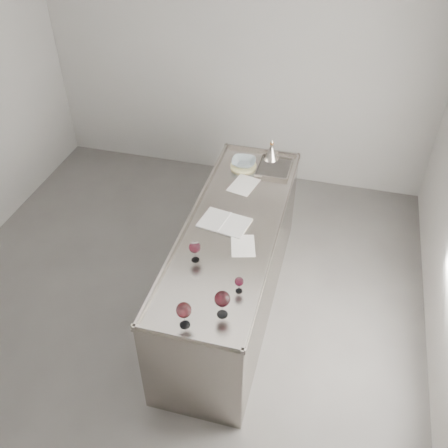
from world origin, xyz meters
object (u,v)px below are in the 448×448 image
(wine_glass_small, at_px, (239,282))
(ceramic_bowl, at_px, (244,162))
(wine_glass_middle, at_px, (184,311))
(notebook, at_px, (224,223))
(wine_glass_right, at_px, (222,300))
(counter, at_px, (232,266))
(wine_funnel, at_px, (271,153))
(wine_glass_left, at_px, (195,248))

(wine_glass_small, height_order, ceramic_bowl, wine_glass_small)
(wine_glass_middle, height_order, notebook, wine_glass_middle)
(wine_glass_right, bearing_deg, notebook, 104.09)
(counter, bearing_deg, wine_funnel, 84.05)
(wine_glass_middle, xyz_separation_m, wine_glass_right, (0.22, 0.15, 0.01))
(wine_glass_middle, bearing_deg, wine_glass_small, 54.62)
(wine_glass_right, height_order, ceramic_bowl, wine_glass_right)
(wine_glass_middle, relative_size, wine_funnel, 0.90)
(counter, height_order, ceramic_bowl, ceramic_bowl)
(wine_glass_middle, xyz_separation_m, notebook, (-0.02, 1.09, -0.14))
(notebook, xyz_separation_m, wine_funnel, (0.19, 1.07, 0.06))
(wine_funnel, bearing_deg, ceramic_bowl, -137.76)
(wine_glass_right, distance_m, wine_glass_small, 0.25)
(counter, xyz_separation_m, wine_glass_right, (0.16, -0.93, 0.62))
(notebook, height_order, ceramic_bowl, ceramic_bowl)
(wine_glass_small, height_order, notebook, wine_glass_small)
(counter, bearing_deg, wine_glass_middle, -92.79)
(wine_glass_small, bearing_deg, notebook, 112.63)
(wine_glass_right, bearing_deg, wine_funnel, 91.44)
(notebook, bearing_deg, wine_glass_middle, -79.23)
(wine_glass_middle, relative_size, wine_glass_right, 0.96)
(wine_glass_right, relative_size, wine_funnel, 0.94)
(notebook, bearing_deg, wine_funnel, 89.93)
(counter, relative_size, wine_funnel, 10.86)
(wine_glass_right, distance_m, ceramic_bowl, 1.83)
(counter, bearing_deg, wine_glass_right, -80.07)
(wine_glass_right, bearing_deg, counter, 99.93)
(wine_glass_middle, distance_m, wine_funnel, 2.17)
(wine_glass_middle, distance_m, wine_glass_right, 0.26)
(wine_glass_right, bearing_deg, wine_glass_left, 126.06)
(wine_glass_left, bearing_deg, counter, 69.90)
(notebook, bearing_deg, wine_glass_right, -66.18)
(counter, relative_size, notebook, 5.56)
(counter, xyz_separation_m, wine_glass_middle, (-0.05, -1.08, 0.61))
(wine_glass_left, bearing_deg, wine_funnel, 79.59)
(wine_glass_middle, height_order, wine_glass_right, wine_glass_right)
(wine_glass_middle, height_order, wine_funnel, wine_funnel)
(wine_glass_left, height_order, notebook, wine_glass_left)
(ceramic_bowl, relative_size, wine_funnel, 1.02)
(wine_glass_right, relative_size, ceramic_bowl, 0.92)
(wine_glass_left, relative_size, wine_glass_right, 0.83)
(wine_glass_middle, distance_m, notebook, 1.10)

